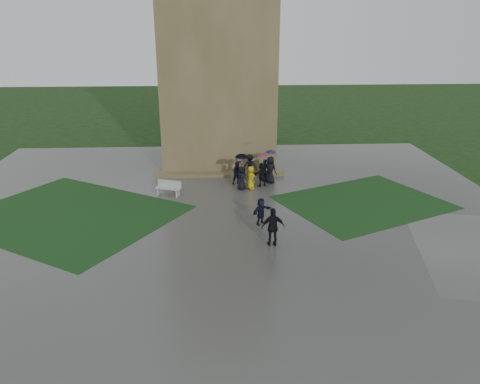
{
  "coord_description": "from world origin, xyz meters",
  "views": [
    {
      "loc": [
        -0.27,
        -20.57,
        10.19
      ],
      "look_at": [
        1.05,
        3.99,
        1.2
      ],
      "focal_mm": 35.0,
      "sensor_mm": 36.0,
      "label": 1
    }
  ],
  "objects": [
    {
      "name": "ground",
      "position": [
        0.0,
        0.0,
        0.0
      ],
      "size": [
        120.0,
        120.0,
        0.0
      ],
      "primitive_type": "plane",
      "color": "black"
    },
    {
      "name": "plaza",
      "position": [
        0.0,
        2.0,
        0.01
      ],
      "size": [
        34.0,
        34.0,
        0.02
      ],
      "primitive_type": "cube",
      "color": "#3B3B39",
      "rests_on": "ground"
    },
    {
      "name": "lawn_inset_left",
      "position": [
        -8.5,
        4.0,
        0.03
      ],
      "size": [
        14.1,
        13.46,
        0.01
      ],
      "primitive_type": "cube",
      "rotation": [
        0.0,
        0.0,
        -0.56
      ],
      "color": "black",
      "rests_on": "plaza"
    },
    {
      "name": "lawn_inset_right",
      "position": [
        8.5,
        5.0,
        0.03
      ],
      "size": [
        11.12,
        10.15,
        0.01
      ],
      "primitive_type": "cube",
      "rotation": [
        0.0,
        0.0,
        0.44
      ],
      "color": "black",
      "rests_on": "plaza"
    },
    {
      "name": "tower",
      "position": [
        0.0,
        15.0,
        9.0
      ],
      "size": [
        8.0,
        8.0,
        18.0
      ],
      "primitive_type": "cube",
      "color": "brown",
      "rests_on": "ground"
    },
    {
      "name": "tower_plinth",
      "position": [
        0.0,
        10.6,
        0.13
      ],
      "size": [
        9.0,
        0.8,
        0.22
      ],
      "primitive_type": "cube",
      "color": "brown",
      "rests_on": "plaza"
    },
    {
      "name": "bench",
      "position": [
        -3.23,
        6.92,
        0.49
      ],
      "size": [
        1.65,
        0.99,
        0.92
      ],
      "rotation": [
        0.0,
        0.0,
        -0.34
      ],
      "color": "#ABABA6",
      "rests_on": "plaza"
    },
    {
      "name": "visitor_cluster",
      "position": [
        2.17,
        8.9,
        1.12
      ],
      "size": [
        3.11,
        3.42,
        2.56
      ],
      "color": "black",
      "rests_on": "plaza"
    },
    {
      "name": "pedestrian_mid",
      "position": [
        2.07,
        2.19,
        0.75
      ],
      "size": [
        1.34,
        1.23,
        1.45
      ],
      "primitive_type": "imported",
      "rotation": [
        0.0,
        0.0,
        0.69
      ],
      "color": "black",
      "rests_on": "plaza"
    },
    {
      "name": "pedestrian_near",
      "position": [
        2.4,
        -0.35,
        0.98
      ],
      "size": [
        1.16,
        0.71,
        1.91
      ],
      "primitive_type": "imported",
      "rotation": [
        0.0,
        0.0,
        3.2
      ],
      "color": "black",
      "rests_on": "plaza"
    }
  ]
}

